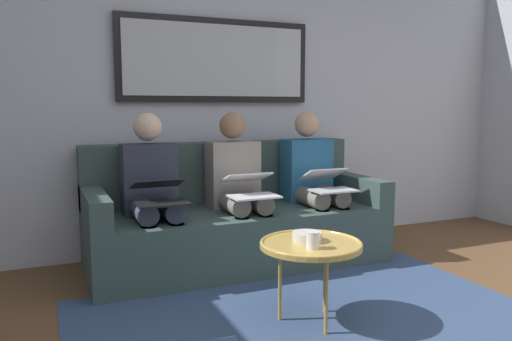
% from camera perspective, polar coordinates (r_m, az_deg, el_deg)
% --- Properties ---
extents(wall_rear, '(6.00, 0.12, 2.60)m').
position_cam_1_polar(wall_rear, '(4.24, -4.87, 8.82)').
color(wall_rear, '#B7BCC6').
rests_on(wall_rear, ground_plane).
extents(area_rug, '(2.60, 1.80, 0.01)m').
position_cam_1_polar(area_rug, '(2.89, 6.98, -16.86)').
color(area_rug, '#33476B').
rests_on(area_rug, ground_plane).
extents(couch, '(2.20, 0.90, 0.90)m').
position_cam_1_polar(couch, '(3.89, -2.45, -5.71)').
color(couch, '#384C47').
rests_on(couch, ground_plane).
extents(framed_mirror, '(1.61, 0.05, 0.67)m').
position_cam_1_polar(framed_mirror, '(4.17, -4.49, 12.29)').
color(framed_mirror, black).
extents(coffee_table, '(0.56, 0.56, 0.46)m').
position_cam_1_polar(coffee_table, '(2.78, 6.22, -8.44)').
color(coffee_table, tan).
rests_on(coffee_table, ground_plane).
extents(cup, '(0.07, 0.07, 0.09)m').
position_cam_1_polar(cup, '(2.65, 6.46, -7.83)').
color(cup, silver).
rests_on(cup, coffee_table).
extents(bowl, '(0.16, 0.16, 0.05)m').
position_cam_1_polar(bowl, '(2.80, 5.80, -7.45)').
color(bowl, beige).
rests_on(bowl, coffee_table).
extents(person_left, '(0.38, 0.58, 1.14)m').
position_cam_1_polar(person_left, '(4.04, 6.39, -0.96)').
color(person_left, '#235B84').
rests_on(person_left, couch).
extents(laptop_silver, '(0.32, 0.36, 0.16)m').
position_cam_1_polar(laptop_silver, '(3.84, 8.12, -1.18)').
color(laptop_silver, silver).
extents(person_middle, '(0.38, 0.58, 1.14)m').
position_cam_1_polar(person_middle, '(3.77, -2.10, -1.52)').
color(person_middle, gray).
rests_on(person_middle, couch).
extents(laptop_white, '(0.33, 0.37, 0.16)m').
position_cam_1_polar(laptop_white, '(3.55, -0.73, -1.71)').
color(laptop_white, white).
extents(person_right, '(0.38, 0.58, 1.14)m').
position_cam_1_polar(person_right, '(3.59, -11.68, -2.10)').
color(person_right, '#2D3342').
rests_on(person_right, couch).
extents(laptop_black, '(0.33, 0.36, 0.16)m').
position_cam_1_polar(laptop_black, '(3.35, -10.86, -2.41)').
color(laptop_black, black).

